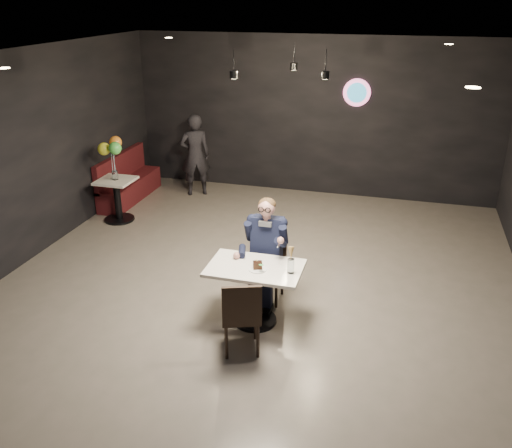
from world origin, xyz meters
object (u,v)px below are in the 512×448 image
(chair_near, at_px, (241,313))
(sundae_glass, at_px, (291,266))
(balloon_vase, at_px, (115,175))
(booth_bench, at_px, (129,177))
(passerby, at_px, (195,155))
(seated_man, at_px, (267,249))
(main_table, at_px, (255,294))
(side_table, at_px, (118,200))
(chair_far, at_px, (267,267))

(chair_near, distance_m, sundae_glass, 0.78)
(sundae_glass, bearing_deg, balloon_vase, 145.56)
(booth_bench, relative_size, balloon_vase, 11.74)
(sundae_glass, distance_m, balloon_vase, 4.34)
(sundae_glass, relative_size, balloon_vase, 1.15)
(chair_near, height_order, passerby, passerby)
(seated_man, xyz_separation_m, sundae_glass, (0.43, -0.59, 0.12))
(main_table, height_order, seated_man, seated_man)
(chair_near, bearing_deg, sundae_glass, 30.67)
(booth_bench, bearing_deg, chair_near, -49.11)
(chair_near, height_order, side_table, chair_near)
(passerby, bearing_deg, sundae_glass, 96.38)
(chair_far, height_order, booth_bench, chair_far)
(seated_man, relative_size, sundae_glass, 8.25)
(sundae_glass, distance_m, passerby, 4.93)
(sundae_glass, relative_size, side_table, 0.24)
(chair_near, relative_size, side_table, 1.25)
(chair_near, height_order, seated_man, seated_man)
(sundae_glass, xyz_separation_m, passerby, (-2.76, 4.08, -0.04))
(booth_bench, relative_size, passerby, 1.12)
(main_table, distance_m, balloon_vase, 4.00)
(sundae_glass, distance_m, booth_bench, 5.21)
(side_table, bearing_deg, main_table, -37.53)
(main_table, bearing_deg, passerby, 119.99)
(chair_far, relative_size, balloon_vase, 6.08)
(chair_near, height_order, balloon_vase, chair_near)
(seated_man, height_order, passerby, passerby)
(seated_man, xyz_separation_m, booth_bench, (-3.45, 2.87, -0.28))
(chair_far, xyz_separation_m, chair_near, (0.00, -1.12, 0.00))
(booth_bench, bearing_deg, passerby, 29.14)
(main_table, height_order, booth_bench, booth_bench)
(chair_near, xyz_separation_m, sundae_glass, (0.43, 0.53, 0.38))
(chair_far, height_order, balloon_vase, chair_far)
(main_table, xyz_separation_m, passerby, (-2.33, 4.04, 0.42))
(side_table, height_order, passerby, passerby)
(main_table, xyz_separation_m, side_table, (-3.15, 2.42, -0.01))
(chair_far, relative_size, side_table, 1.25)
(seated_man, height_order, booth_bench, seated_man)
(seated_man, bearing_deg, booth_bench, 140.25)
(main_table, relative_size, seated_man, 0.76)
(sundae_glass, bearing_deg, side_table, 145.56)
(main_table, height_order, chair_near, chair_near)
(chair_near, xyz_separation_m, balloon_vase, (-3.15, 2.99, 0.37))
(side_table, distance_m, passerby, 1.87)
(booth_bench, bearing_deg, chair_far, -39.75)
(chair_near, distance_m, passerby, 5.18)
(chair_far, relative_size, chair_near, 1.00)
(chair_far, xyz_separation_m, booth_bench, (-3.45, 2.87, -0.02))
(main_table, xyz_separation_m, chair_near, (0.00, -0.57, 0.09))
(chair_far, height_order, passerby, passerby)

